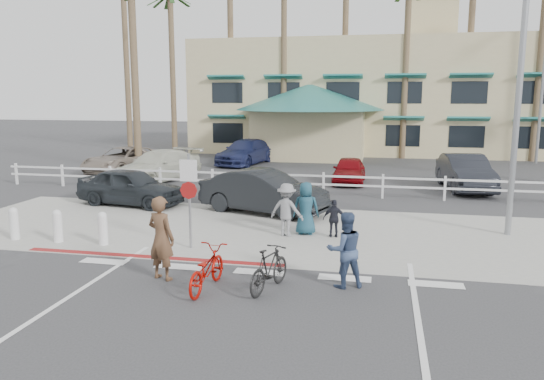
% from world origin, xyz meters
% --- Properties ---
extents(ground, '(140.00, 140.00, 0.00)m').
position_xyz_m(ground, '(0.00, 0.00, 0.00)').
color(ground, '#333335').
extents(bike_path, '(12.00, 16.00, 0.01)m').
position_xyz_m(bike_path, '(0.00, -2.00, 0.00)').
color(bike_path, '#333335').
rests_on(bike_path, ground).
extents(sidewalk_plaza, '(22.00, 7.00, 0.01)m').
position_xyz_m(sidewalk_plaza, '(0.00, 4.50, 0.01)').
color(sidewalk_plaza, gray).
rests_on(sidewalk_plaza, ground).
extents(cross_street, '(40.00, 5.00, 0.01)m').
position_xyz_m(cross_street, '(0.00, 8.50, 0.00)').
color(cross_street, '#333335').
rests_on(cross_street, ground).
extents(parking_lot, '(50.00, 16.00, 0.01)m').
position_xyz_m(parking_lot, '(0.00, 18.00, 0.00)').
color(parking_lot, '#333335').
rests_on(parking_lot, ground).
extents(curb_red, '(7.00, 0.25, 0.02)m').
position_xyz_m(curb_red, '(-3.00, 1.20, 0.01)').
color(curb_red, maroon).
rests_on(curb_red, ground).
extents(rail_fence, '(29.40, 0.16, 1.00)m').
position_xyz_m(rail_fence, '(0.50, 10.50, 0.50)').
color(rail_fence, silver).
rests_on(rail_fence, ground).
extents(building, '(28.00, 16.00, 11.30)m').
position_xyz_m(building, '(2.00, 31.00, 5.65)').
color(building, '#CFBF8D').
rests_on(building, ground).
extents(sign_post, '(0.50, 0.10, 2.90)m').
position_xyz_m(sign_post, '(-2.30, 2.20, 1.45)').
color(sign_post, gray).
rests_on(sign_post, ground).
extents(bollard_0, '(0.26, 0.26, 0.95)m').
position_xyz_m(bollard_0, '(-4.80, 2.00, 0.47)').
color(bollard_0, silver).
rests_on(bollard_0, ground).
extents(bollard_1, '(0.26, 0.26, 0.95)m').
position_xyz_m(bollard_1, '(-6.20, 2.00, 0.47)').
color(bollard_1, silver).
rests_on(bollard_1, ground).
extents(bollard_2, '(0.26, 0.26, 0.95)m').
position_xyz_m(bollard_2, '(-7.60, 2.00, 0.47)').
color(bollard_2, silver).
rests_on(bollard_2, ground).
extents(streetlight_0, '(0.60, 2.00, 9.00)m').
position_xyz_m(streetlight_0, '(6.50, 5.50, 4.50)').
color(streetlight_0, gray).
rests_on(streetlight_0, ground).
extents(streetlight_1, '(0.60, 2.00, 9.50)m').
position_xyz_m(streetlight_1, '(12.00, 24.00, 4.75)').
color(streetlight_1, gray).
rests_on(streetlight_1, ground).
extents(palm_0, '(4.00, 4.00, 15.00)m').
position_xyz_m(palm_0, '(-16.00, 26.00, 7.50)').
color(palm_0, '#1A3815').
rests_on(palm_0, ground).
extents(palm_1, '(4.00, 4.00, 13.00)m').
position_xyz_m(palm_1, '(-12.00, 25.00, 6.50)').
color(palm_1, '#1A3815').
rests_on(palm_1, ground).
extents(palm_2, '(4.00, 4.00, 16.00)m').
position_xyz_m(palm_2, '(-8.00, 26.00, 8.00)').
color(palm_2, '#1A3815').
rests_on(palm_2, ground).
extents(palm_3, '(4.00, 4.00, 14.00)m').
position_xyz_m(palm_3, '(-4.00, 25.00, 7.00)').
color(palm_3, '#1A3815').
rests_on(palm_3, ground).
extents(palm_4, '(4.00, 4.00, 15.00)m').
position_xyz_m(palm_4, '(0.00, 26.00, 7.50)').
color(palm_4, '#1A3815').
rests_on(palm_4, ground).
extents(palm_5, '(4.00, 4.00, 13.00)m').
position_xyz_m(palm_5, '(4.00, 25.00, 6.50)').
color(palm_5, '#1A3815').
rests_on(palm_5, ground).
extents(palm_6, '(4.00, 4.00, 17.00)m').
position_xyz_m(palm_6, '(8.00, 26.00, 8.50)').
color(palm_6, '#1A3815').
rests_on(palm_6, ground).
extents(palm_7, '(4.00, 4.00, 14.00)m').
position_xyz_m(palm_7, '(12.00, 25.00, 7.00)').
color(palm_7, '#1A3815').
rests_on(palm_7, ground).
extents(palm_10, '(4.00, 4.00, 12.00)m').
position_xyz_m(palm_10, '(-10.00, 15.00, 6.00)').
color(palm_10, '#1A3815').
rests_on(palm_10, ground).
extents(bike_red, '(0.74, 1.80, 0.92)m').
position_xyz_m(bike_red, '(-0.86, -0.70, 0.46)').
color(bike_red, '#9E0A03').
rests_on(bike_red, ground).
extents(rider_red, '(0.81, 0.67, 1.93)m').
position_xyz_m(rider_red, '(-2.06, -0.27, 0.96)').
color(rider_red, brown).
rests_on(rider_red, ground).
extents(bike_black, '(0.90, 1.66, 0.96)m').
position_xyz_m(bike_black, '(0.47, -0.47, 0.48)').
color(bike_black, black).
rests_on(bike_black, ground).
extents(rider_black, '(0.99, 0.90, 1.67)m').
position_xyz_m(rider_black, '(2.02, 0.09, 0.84)').
color(rider_black, '#344668').
rests_on(rider_black, ground).
extents(pedestrian_a, '(1.13, 0.79, 1.58)m').
position_xyz_m(pedestrian_a, '(0.03, 4.00, 0.79)').
color(pedestrian_a, gray).
rests_on(pedestrian_a, ground).
extents(pedestrian_child, '(0.69, 0.37, 1.13)m').
position_xyz_m(pedestrian_child, '(1.43, 4.14, 0.56)').
color(pedestrian_child, black).
rests_on(pedestrian_child, ground).
extents(pedestrian_b, '(0.82, 0.57, 1.60)m').
position_xyz_m(pedestrian_b, '(0.56, 4.31, 0.80)').
color(pedestrian_b, '#1B4254').
rests_on(pedestrian_b, ground).
extents(car_white_sedan, '(4.90, 3.01, 1.53)m').
position_xyz_m(car_white_sedan, '(-1.32, 6.95, 0.76)').
color(car_white_sedan, black).
rests_on(car_white_sedan, ground).
extents(car_red_compact, '(4.37, 2.32, 1.41)m').
position_xyz_m(car_red_compact, '(-6.59, 7.27, 0.71)').
color(car_red_compact, '#1F2328').
rests_on(car_red_compact, ground).
extents(lot_car_0, '(3.49, 5.42, 1.39)m').
position_xyz_m(lot_car_0, '(-10.86, 15.01, 0.70)').
color(lot_car_0, gray).
rests_on(lot_car_0, ground).
extents(lot_car_1, '(3.48, 5.49, 1.48)m').
position_xyz_m(lot_car_1, '(-7.92, 12.85, 0.74)').
color(lot_car_1, beige).
rests_on(lot_car_1, ground).
extents(lot_car_2, '(1.46, 3.62, 1.23)m').
position_xyz_m(lot_car_2, '(1.22, 14.15, 0.62)').
color(lot_car_2, '#72050A').
rests_on(lot_car_2, ground).
extents(lot_car_3, '(2.16, 4.87, 1.55)m').
position_xyz_m(lot_car_3, '(6.34, 13.32, 0.78)').
color(lot_car_3, black).
rests_on(lot_car_3, ground).
extents(lot_car_4, '(3.09, 5.42, 1.48)m').
position_xyz_m(lot_car_4, '(-5.40, 19.96, 0.74)').
color(lot_car_4, '#1D234E').
rests_on(lot_car_4, ground).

